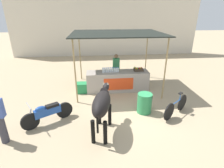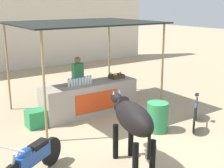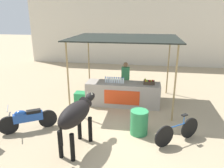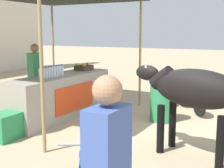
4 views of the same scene
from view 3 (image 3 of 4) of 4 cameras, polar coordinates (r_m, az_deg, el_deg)
The scene contains 12 objects.
ground_plane at distance 7.24m, azimuth 0.73°, elevation -12.30°, with size 60.00×60.00×0.00m, color tan.
building_wall_far at distance 16.16m, azimuth 6.33°, elevation 15.75°, with size 16.00×0.50×6.07m, color beige.
stall_counter at distance 9.01m, azimuth 2.86°, elevation -2.63°, with size 3.00×0.82×0.96m.
stall_awning at distance 8.79m, azimuth 3.32°, elevation 11.37°, with size 4.20×3.20×2.75m.
water_bottle_row at distance 8.82m, azimuth 0.63°, elevation 1.01°, with size 0.79×0.07×0.25m.
fruit_crate at distance 8.83m, azimuth 9.64°, elevation 0.47°, with size 0.44×0.32×0.18m.
vendor_behind_counter at distance 9.60m, azimuth 3.52°, elevation 1.00°, with size 0.34×0.22×1.65m.
cooler_box at distance 9.34m, azimuth -7.77°, elevation -3.59°, with size 0.60×0.44×0.48m, color #268C4C.
water_barrel at distance 7.01m, azimuth 7.08°, elevation -9.89°, with size 0.56×0.56×0.79m, color #2D8C51.
cow at distance 6.07m, azimuth -9.32°, elevation -7.87°, with size 0.82×1.85×1.44m.
motorcycle_parked at distance 7.61m, azimuth -21.16°, elevation -8.39°, with size 1.57×1.04×0.90m.
bicycle_leaning at distance 6.83m, azimuth 16.74°, elevation -11.79°, with size 1.33×1.05×0.85m.
Camera 3 is at (0.93, -6.18, 3.66)m, focal length 35.00 mm.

